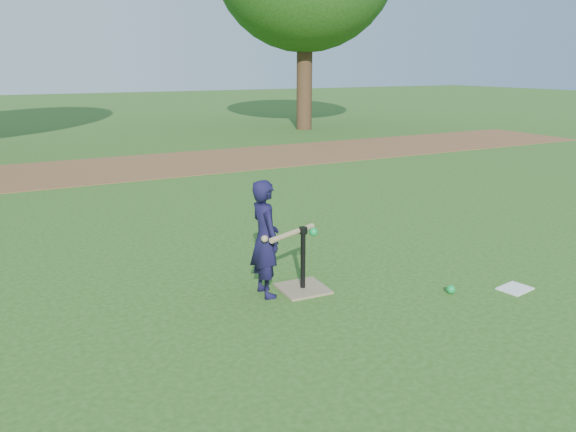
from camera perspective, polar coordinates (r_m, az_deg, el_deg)
name	(u,v)px	position (r m, az deg, el deg)	size (l,w,h in m)	color
ground	(326,293)	(5.29, 3.89, -7.78)	(80.00, 80.00, 0.00)	#285116
dirt_strip	(137,167)	(12.10, -15.07, 4.87)	(24.00, 3.00, 0.01)	brown
child	(265,238)	(5.07, -2.34, -2.30)	(0.39, 0.26, 1.08)	black
wiffle_ball_ground	(451,289)	(5.46, 16.22, -7.17)	(0.08, 0.08, 0.08)	#0E9A3E
clipboard	(515,289)	(5.77, 22.05, -6.85)	(0.30, 0.23, 0.01)	white
batting_tee	(303,279)	(5.31, 1.52, -6.38)	(0.45, 0.45, 0.61)	#8C7859
swing_action	(294,233)	(5.08, 0.64, -1.77)	(0.62, 0.29, 0.08)	tan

